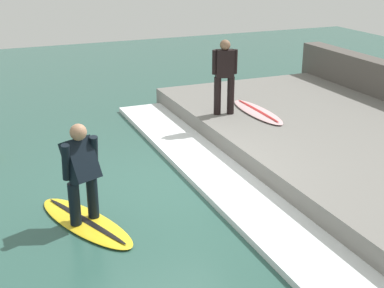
{
  "coord_description": "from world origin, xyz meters",
  "views": [
    {
      "loc": [
        -2.7,
        -7.55,
        3.78
      ],
      "look_at": [
        0.47,
        0.0,
        0.7
      ],
      "focal_mm": 50.0,
      "sensor_mm": 36.0,
      "label": 1
    }
  ],
  "objects_px": {
    "surfer_riding": "(81,169)",
    "surfboard_waiting_near": "(257,112)",
    "surfboard_riding": "(85,222)",
    "surfer_waiting_near": "(225,73)"
  },
  "relations": [
    {
      "from": "surfer_riding",
      "to": "surfboard_waiting_near",
      "type": "distance_m",
      "value": 4.98
    },
    {
      "from": "surfboard_riding",
      "to": "surfer_riding",
      "type": "relative_size",
      "value": 1.45
    },
    {
      "from": "surfboard_riding",
      "to": "surfer_waiting_near",
      "type": "distance_m",
      "value": 4.7
    },
    {
      "from": "surfer_waiting_near",
      "to": "surfer_riding",
      "type": "bearing_deg",
      "value": -141.77
    },
    {
      "from": "surfboard_riding",
      "to": "surfer_waiting_near",
      "type": "bearing_deg",
      "value": 38.23
    },
    {
      "from": "surfboard_riding",
      "to": "surfboard_waiting_near",
      "type": "height_order",
      "value": "surfboard_waiting_near"
    },
    {
      "from": "surfboard_riding",
      "to": "surfer_riding",
      "type": "bearing_deg",
      "value": 26.57
    },
    {
      "from": "surfboard_riding",
      "to": "surfer_riding",
      "type": "height_order",
      "value": "surfer_riding"
    },
    {
      "from": "surfboard_riding",
      "to": "surfer_waiting_near",
      "type": "height_order",
      "value": "surfer_waiting_near"
    },
    {
      "from": "surfer_riding",
      "to": "surfboard_waiting_near",
      "type": "relative_size",
      "value": 0.76
    }
  ]
}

